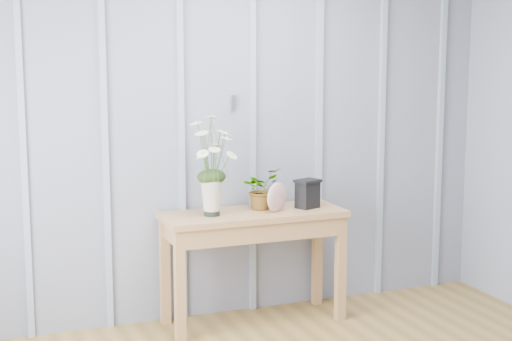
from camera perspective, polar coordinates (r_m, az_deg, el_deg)
name	(u,v)px	position (r m, az deg, el deg)	size (l,w,h in m)	color
room_shell	(301,12)	(3.97, 3.27, 11.43)	(4.00, 4.50, 2.50)	gray
sideboard	(253,229)	(5.16, -0.20, -4.25)	(1.20, 0.45, 0.75)	#A47749
daisy_vase	(211,152)	(4.95, -3.27, 1.32)	(0.46, 0.35, 0.65)	black
spider_plant	(261,189)	(5.19, 0.37, -1.33)	(0.25, 0.21, 0.27)	#193211
felt_disc_vessel	(277,197)	(5.11, 1.53, -1.95)	(0.19, 0.05, 0.19)	#96495C
carved_box	(308,193)	(5.24, 3.77, -1.68)	(0.19, 0.17, 0.19)	black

